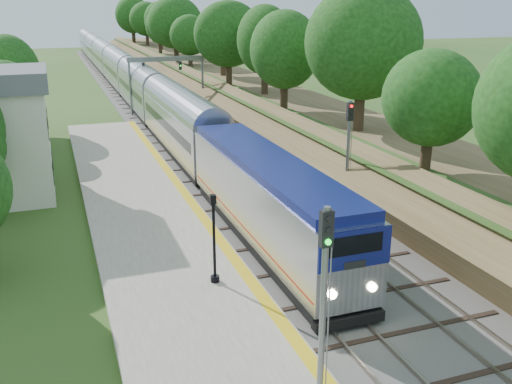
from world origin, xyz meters
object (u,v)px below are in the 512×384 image
object	(u,v)px
lamppost_far	(214,244)
signal_farside	(348,144)
train	(120,73)
signal_platform	(324,286)
signal_gantry	(166,70)

from	to	relation	value
lamppost_far	signal_farside	world-z (taller)	signal_farside
lamppost_far	signal_farside	size ratio (longest dim) A/B	0.61
train	signal_platform	world-z (taller)	signal_platform
signal_gantry	signal_platform	bearing A→B (deg)	-96.18
train	signal_platform	bearing A→B (deg)	-92.33
signal_farside	lamppost_far	bearing A→B (deg)	-145.15
signal_gantry	train	bearing A→B (deg)	96.54
signal_platform	train	bearing A→B (deg)	87.67
signal_gantry	lamppost_far	bearing A→B (deg)	-98.66
signal_gantry	signal_farside	world-z (taller)	signal_farside
signal_gantry	signal_farside	size ratio (longest dim) A/B	1.31
lamppost_far	signal_platform	distance (m)	8.66
signal_gantry	lamppost_far	world-z (taller)	signal_gantry
lamppost_far	signal_farside	bearing A→B (deg)	34.85
signal_gantry	train	xyz separation A→B (m)	(-2.47, 21.55, -2.61)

